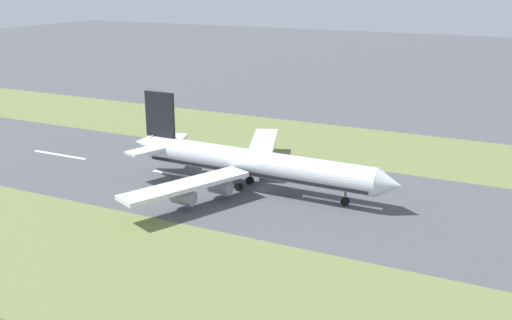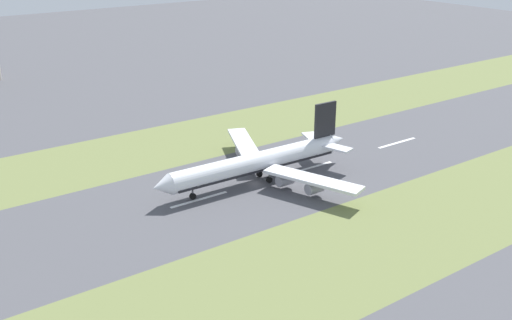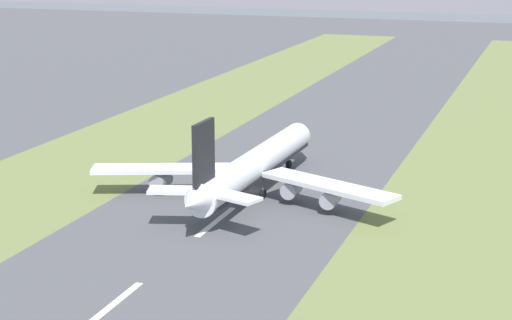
# 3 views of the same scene
# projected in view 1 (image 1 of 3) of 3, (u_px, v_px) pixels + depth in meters

# --- Properties ---
(ground_plane) EXTENTS (800.00, 800.00, 0.00)m
(ground_plane) POSITION_uv_depth(u_px,v_px,m) (263.00, 189.00, 136.37)
(ground_plane) COLOR #4C4C51
(grass_median_west) EXTENTS (40.00, 600.00, 0.01)m
(grass_median_west) POSITION_uv_depth(u_px,v_px,m) (329.00, 142.00, 174.90)
(grass_median_west) COLOR olive
(grass_median_west) RESTS_ON ground
(grass_median_east) EXTENTS (40.00, 600.00, 0.01)m
(grass_median_east) POSITION_uv_depth(u_px,v_px,m) (143.00, 273.00, 97.85)
(grass_median_east) COLOR olive
(grass_median_east) RESTS_ON ground
(centreline_dash_near) EXTENTS (1.20, 18.00, 0.01)m
(centreline_dash_near) POSITION_uv_depth(u_px,v_px,m) (60.00, 155.00, 162.35)
(centreline_dash_near) COLOR silver
(centreline_dash_near) RESTS_ON ground
(centreline_dash_mid) EXTENTS (1.20, 18.00, 0.01)m
(centreline_dash_mid) POSITION_uv_depth(u_px,v_px,m) (184.00, 176.00, 145.39)
(centreline_dash_mid) COLOR silver
(centreline_dash_mid) RESTS_ON ground
(centreline_dash_far) EXTENTS (1.20, 18.00, 0.01)m
(centreline_dash_far) POSITION_uv_depth(u_px,v_px,m) (341.00, 202.00, 128.43)
(centreline_dash_far) COLOR silver
(centreline_dash_far) RESTS_ON ground
(airplane_main_jet) EXTENTS (64.12, 67.10, 20.20)m
(airplane_main_jet) POSITION_uv_depth(u_px,v_px,m) (249.00, 163.00, 135.24)
(airplane_main_jet) COLOR silver
(airplane_main_jet) RESTS_ON ground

